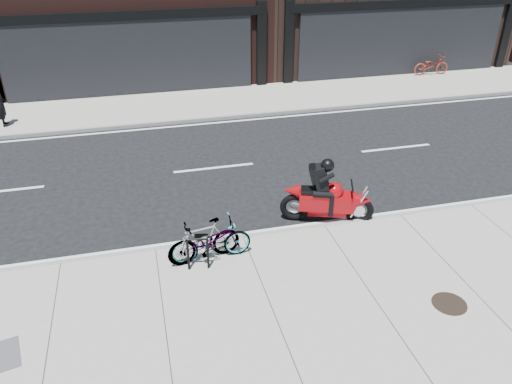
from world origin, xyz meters
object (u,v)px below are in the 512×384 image
object	(u,v)px
bike_rack	(198,251)
pedestrian	(0,104)
motorcycle	(331,197)
bicycle_rear	(204,241)
bicycle_front	(211,241)
bicycle_far	(431,65)
manhole_cover	(449,304)

from	to	relation	value
bike_rack	pedestrian	distance (m)	11.22
motorcycle	pedestrian	world-z (taller)	motorcycle
bike_rack	bicycle_rear	xyz separation A→B (m)	(0.18, 0.29, 0.03)
bicycle_front	bicycle_far	size ratio (longest dim) A/B	1.05
bicycle_front	motorcycle	bearing A→B (deg)	-76.43
motorcycle	bicycle_far	xyz separation A→B (m)	(9.16, 10.64, -0.12)
bicycle_rear	pedestrian	bearing A→B (deg)	-159.79
bicycle_front	bicycle_rear	bearing A→B (deg)	86.33
bike_rack	motorcycle	size ratio (longest dim) A/B	0.35
bicycle_front	bicycle_rear	size ratio (longest dim) A/B	1.09
bicycle_far	manhole_cover	distance (m)	16.31
bike_rack	bicycle_front	xyz separation A→B (m)	(0.32, 0.29, 0.01)
bicycle_rear	bicycle_front	bearing A→B (deg)	79.70
bicycle_front	pedestrian	size ratio (longest dim) A/B	1.14
bike_rack	motorcycle	bearing A→B (deg)	20.09
manhole_cover	bike_rack	bearing A→B (deg)	153.28
bicycle_front	manhole_cover	size ratio (longest dim) A/B	2.65
bicycle_front	pedestrian	distance (m)	11.13
manhole_cover	motorcycle	bearing A→B (deg)	106.72
motorcycle	manhole_cover	bearing A→B (deg)	-53.10
bicycle_rear	manhole_cover	world-z (taller)	bicycle_rear
pedestrian	bike_rack	bearing A→B (deg)	-162.51
bicycle_far	bike_rack	bearing A→B (deg)	136.49
bike_rack	bicycle_front	bearing A→B (deg)	42.35
motorcycle	manhole_cover	size ratio (longest dim) A/B	3.32
bicycle_rear	motorcycle	size ratio (longest dim) A/B	0.73
bike_rack	bicycle_far	size ratio (longest dim) A/B	0.46
motorcycle	pedestrian	size ratio (longest dim) A/B	1.43
bike_rack	bicycle_front	size ratio (longest dim) A/B	0.44
bike_rack	manhole_cover	bearing A→B (deg)	-26.72
bicycle_front	motorcycle	distance (m)	3.26
bike_rack	pedestrian	world-z (taller)	pedestrian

